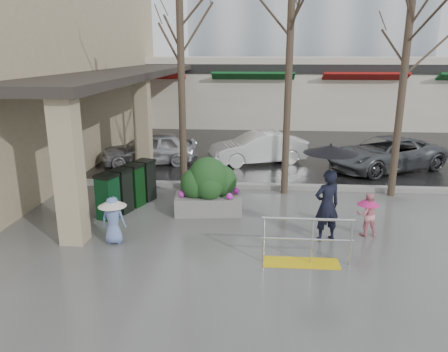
# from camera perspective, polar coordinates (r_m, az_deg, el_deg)

# --- Properties ---
(ground) EXTENTS (120.00, 120.00, 0.00)m
(ground) POSITION_cam_1_polar(r_m,az_deg,el_deg) (10.60, 2.35, -8.08)
(ground) COLOR #51514F
(ground) RESTS_ON ground
(street_asphalt) EXTENTS (120.00, 36.00, 0.01)m
(street_asphalt) POSITION_cam_1_polar(r_m,az_deg,el_deg) (31.97, 3.89, 8.15)
(street_asphalt) COLOR black
(street_asphalt) RESTS_ON ground
(curb) EXTENTS (120.00, 0.30, 0.15)m
(curb) POSITION_cam_1_polar(r_m,az_deg,el_deg) (14.32, 2.97, -1.29)
(curb) COLOR gray
(curb) RESTS_ON ground
(near_building) EXTENTS (6.00, 18.00, 8.00)m
(near_building) POSITION_cam_1_polar(r_m,az_deg,el_deg) (19.99, -24.07, 13.71)
(near_building) COLOR tan
(near_building) RESTS_ON ground
(canopy_slab) EXTENTS (2.80, 18.00, 0.25)m
(canopy_slab) POSITION_cam_1_polar(r_m,az_deg,el_deg) (18.42, -12.02, 13.46)
(canopy_slab) COLOR #2D2823
(canopy_slab) RESTS_ON pillar_front
(pillar_front) EXTENTS (0.55, 0.55, 3.50)m
(pillar_front) POSITION_cam_1_polar(r_m,az_deg,el_deg) (10.42, -19.61, 0.77)
(pillar_front) COLOR tan
(pillar_front) RESTS_ON ground
(pillar_back) EXTENTS (0.55, 0.55, 3.50)m
(pillar_back) POSITION_cam_1_polar(r_m,az_deg,el_deg) (16.43, -10.55, 6.70)
(pillar_back) COLOR tan
(pillar_back) RESTS_ON ground
(storefront_row) EXTENTS (34.00, 6.74, 4.00)m
(storefront_row) POSITION_cam_1_polar(r_m,az_deg,el_deg) (27.79, 8.08, 11.03)
(storefront_row) COLOR beige
(storefront_row) RESTS_ON ground
(handrail) EXTENTS (1.90, 0.50, 1.03)m
(handrail) POSITION_cam_1_polar(r_m,az_deg,el_deg) (9.40, 10.50, -9.09)
(handrail) COLOR yellow
(handrail) RESTS_ON ground
(tree_west) EXTENTS (3.20, 3.20, 6.80)m
(tree_west) POSITION_cam_1_polar(r_m,az_deg,el_deg) (13.50, -5.77, 19.15)
(tree_west) COLOR #382B21
(tree_west) RESTS_ON ground
(tree_midwest) EXTENTS (3.20, 3.20, 7.00)m
(tree_midwest) POSITION_cam_1_polar(r_m,az_deg,el_deg) (13.34, 8.74, 19.73)
(tree_midwest) COLOR #382B21
(tree_midwest) RESTS_ON ground
(tree_mideast) EXTENTS (3.20, 3.20, 6.50)m
(tree_mideast) POSITION_cam_1_polar(r_m,az_deg,el_deg) (13.93, 22.97, 17.00)
(tree_mideast) COLOR #382B21
(tree_mideast) RESTS_ON ground
(woman) EXTENTS (1.23, 1.23, 2.34)m
(woman) POSITION_cam_1_polar(r_m,az_deg,el_deg) (10.29, 13.47, -1.09)
(woman) COLOR black
(woman) RESTS_ON ground
(child_pink) EXTENTS (0.56, 0.53, 1.07)m
(child_pink) POSITION_cam_1_polar(r_m,az_deg,el_deg) (11.08, 18.22, -4.48)
(child_pink) COLOR pink
(child_pink) RESTS_ON ground
(child_blue) EXTENTS (0.65, 0.65, 1.13)m
(child_blue) POSITION_cam_1_polar(r_m,az_deg,el_deg) (10.40, -14.29, -5.04)
(child_blue) COLOR #697FBA
(child_blue) RESTS_ON ground
(planter) EXTENTS (1.89, 1.12, 1.58)m
(planter) POSITION_cam_1_polar(r_m,az_deg,el_deg) (11.95, -2.02, -1.38)
(planter) COLOR gray
(planter) RESTS_ON ground
(news_boxes) EXTENTS (1.24, 2.23, 1.23)m
(news_boxes) POSITION_cam_1_polar(r_m,az_deg,el_deg) (12.59, -12.48, -1.52)
(news_boxes) COLOR #0E3E1E
(news_boxes) RESTS_ON ground
(car_a) EXTENTS (3.96, 2.45, 1.26)m
(car_a) POSITION_cam_1_polar(r_m,az_deg,el_deg) (17.45, -9.67, 3.53)
(car_a) COLOR #AEAEB3
(car_a) RESTS_ON ground
(car_b) EXTENTS (4.05, 2.57, 1.26)m
(car_b) POSITION_cam_1_polar(r_m,az_deg,el_deg) (17.44, 4.48, 3.70)
(car_b) COLOR white
(car_b) RESTS_ON ground
(car_c) EXTENTS (4.99, 3.96, 1.26)m
(car_c) POSITION_cam_1_polar(r_m,az_deg,el_deg) (17.47, 20.33, 2.76)
(car_c) COLOR #515458
(car_c) RESTS_ON ground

